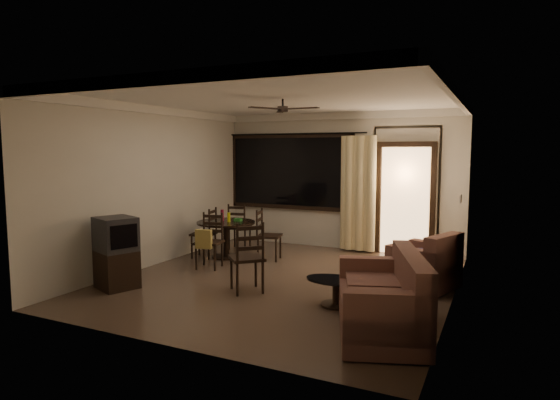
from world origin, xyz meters
The scene contains 12 objects.
ground centered at (0.00, 0.00, 0.00)m, with size 5.50×5.50×0.00m, color #7F6651.
room_shell centered at (0.59, 1.77, 1.83)m, with size 5.50×6.70×5.50m.
dining_table centered at (-1.65, 1.00, 0.55)m, with size 1.10×1.10×0.91m.
dining_chair_west centered at (-2.04, 0.83, 0.28)m, with size 0.50×0.50×0.95m.
dining_chair_east centered at (-0.84, 1.17, 0.28)m, with size 0.50×0.50×0.95m.
dining_chair_south centered at (-1.48, 0.16, 0.31)m, with size 0.50×0.54×0.95m.
dining_chair_north centered at (-1.81, 1.77, 0.28)m, with size 0.50×0.50×0.95m.
tv_cabinet centered at (-2.05, -1.41, 0.53)m, with size 0.69×0.66×1.06m.
sofa centered at (1.93, -1.41, 0.35)m, with size 1.36×1.83×0.88m.
armchair centered at (2.10, 0.51, 0.34)m, with size 1.06×1.06×0.82m.
coffee_table centered at (1.14, -0.79, 0.24)m, with size 0.81×0.49×0.36m.
side_chair centered at (-0.22, -0.74, 0.31)m, with size 0.64×0.64×1.03m.
Camera 1 is at (3.04, -6.48, 2.02)m, focal length 30.00 mm.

